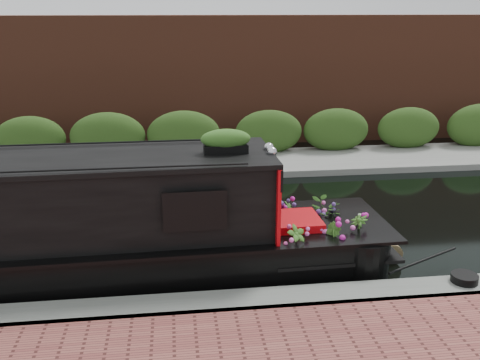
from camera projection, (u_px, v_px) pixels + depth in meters
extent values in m
plane|color=black|center=(200.00, 227.00, 10.78)|extent=(80.00, 80.00, 0.00)
cube|color=slate|center=(213.00, 316.00, 7.67)|extent=(40.00, 0.60, 0.50)
cube|color=gray|center=(192.00, 168.00, 14.74)|extent=(40.00, 2.40, 0.34)
cube|color=#2B4A18|center=(191.00, 159.00, 15.59)|extent=(40.00, 1.10, 2.80)
cube|color=brown|center=(188.00, 142.00, 17.58)|extent=(40.00, 1.00, 8.00)
cube|color=red|center=(269.00, 193.00, 8.72)|extent=(0.10, 1.64, 1.26)
cube|color=black|center=(195.00, 211.00, 7.77)|extent=(0.84, 0.05, 0.51)
cube|color=red|center=(297.00, 230.00, 8.99)|extent=(0.77, 0.86, 0.47)
sphere|color=silver|center=(272.00, 152.00, 8.37)|extent=(0.17, 0.17, 0.17)
sphere|color=silver|center=(269.00, 148.00, 8.62)|extent=(0.17, 0.17, 0.17)
cube|color=black|center=(226.00, 149.00, 8.40)|extent=(0.70, 0.24, 0.14)
ellipsoid|color=#E35719|center=(226.00, 138.00, 8.35)|extent=(0.76, 0.25, 0.22)
imported|color=#386D24|center=(296.00, 244.00, 8.29)|extent=(0.39, 0.34, 0.61)
imported|color=#386D24|center=(332.00, 240.00, 8.52)|extent=(0.28, 0.33, 0.55)
imported|color=#386D24|center=(327.00, 215.00, 9.45)|extent=(0.60, 0.53, 0.61)
imported|color=#386D24|center=(358.00, 231.00, 8.81)|extent=(0.41, 0.41, 0.57)
imported|color=#386D24|center=(289.00, 214.00, 9.62)|extent=(0.28, 0.32, 0.50)
cylinder|color=brown|center=(389.00, 251.00, 9.34)|extent=(0.35, 0.35, 0.35)
cylinder|color=black|center=(464.00, 278.00, 8.10)|extent=(0.40, 0.40, 0.12)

